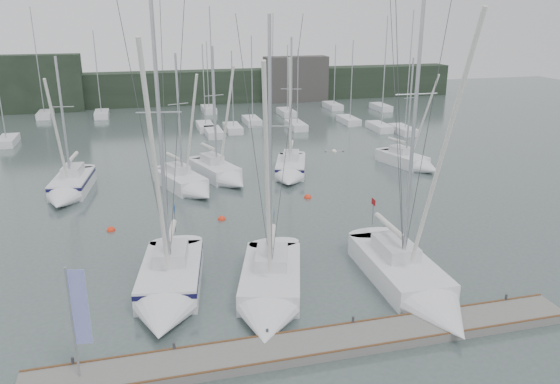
{
  "coord_description": "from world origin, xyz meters",
  "views": [
    {
      "loc": [
        -6.69,
        -24.07,
        13.84
      ],
      "look_at": [
        0.96,
        5.0,
        3.81
      ],
      "focal_mm": 35.0,
      "sensor_mm": 36.0,
      "label": 1
    }
  ],
  "objects": [
    {
      "name": "ground",
      "position": [
        0.0,
        0.0,
        0.0
      ],
      "size": [
        160.0,
        160.0,
        0.0
      ],
      "primitive_type": "plane",
      "color": "#455451",
      "rests_on": "ground"
    },
    {
      "name": "dock",
      "position": [
        0.0,
        -5.0,
        0.2
      ],
      "size": [
        24.0,
        2.0,
        0.4
      ],
      "primitive_type": "cube",
      "color": "slate",
      "rests_on": "ground"
    },
    {
      "name": "far_treeline",
      "position": [
        0.0,
        62.0,
        2.5
      ],
      "size": [
        90.0,
        4.0,
        5.0
      ],
      "primitive_type": "cube",
      "color": "black",
      "rests_on": "ground"
    },
    {
      "name": "far_building_left",
      "position": [
        -20.0,
        60.0,
        4.0
      ],
      "size": [
        12.0,
        3.0,
        8.0
      ],
      "primitive_type": "cube",
      "color": "black",
      "rests_on": "ground"
    },
    {
      "name": "far_building_right",
      "position": [
        18.0,
        60.0,
        3.5
      ],
      "size": [
        10.0,
        3.0,
        7.0
      ],
      "primitive_type": "cube",
      "color": "#3E3B39",
      "rests_on": "ground"
    },
    {
      "name": "mast_forest",
      "position": [
        -0.29,
        43.95,
        0.47
      ],
      "size": [
        59.45,
        26.06,
        14.82
      ],
      "color": "silver",
      "rests_on": "ground"
    },
    {
      "name": "sailboat_near_left",
      "position": [
        -5.94,
        0.71,
        0.63
      ],
      "size": [
        4.45,
        9.37,
        15.72
      ],
      "rotation": [
        0.0,
        0.0,
        -0.17
      ],
      "color": "silver",
      "rests_on": "ground"
    },
    {
      "name": "sailboat_near_center",
      "position": [
        -1.16,
        -0.97,
        0.53
      ],
      "size": [
        5.46,
        9.54,
        14.78
      ],
      "rotation": [
        0.0,
        0.0,
        -0.29
      ],
      "color": "silver",
      "rests_on": "ground"
    },
    {
      "name": "sailboat_near_right",
      "position": [
        6.22,
        -2.13,
        0.59
      ],
      "size": [
        3.37,
        10.83,
        17.01
      ],
      "rotation": [
        0.0,
        0.0,
        -0.03
      ],
      "color": "silver",
      "rests_on": "ground"
    },
    {
      "name": "sailboat_mid_a",
      "position": [
        -12.38,
        19.2,
        0.61
      ],
      "size": [
        3.58,
        8.43,
        11.46
      ],
      "rotation": [
        0.0,
        0.0,
        -0.12
      ],
      "color": "silver",
      "rests_on": "ground"
    },
    {
      "name": "sailboat_mid_b",
      "position": [
        -3.21,
        17.97,
        0.56
      ],
      "size": [
        4.93,
        7.91,
        11.55
      ],
      "rotation": [
        0.0,
        0.0,
        0.36
      ],
      "color": "silver",
      "rests_on": "ground"
    },
    {
      "name": "sailboat_mid_c",
      "position": [
        -0.12,
        20.13,
        0.59
      ],
      "size": [
        4.74,
        8.08,
        11.89
      ],
      "rotation": [
        0.0,
        0.0,
        0.32
      ],
      "color": "silver",
      "rests_on": "ground"
    },
    {
      "name": "sailboat_mid_d",
      "position": [
        5.76,
        19.79,
        0.58
      ],
      "size": [
        4.78,
        8.09,
        12.58
      ],
      "rotation": [
        0.0,
        0.0,
        -0.32
      ],
      "color": "silver",
      "rests_on": "ground"
    },
    {
      "name": "sailboat_mid_e",
      "position": [
        17.52,
        19.72,
        0.51
      ],
      "size": [
        4.1,
        7.18,
        10.6
      ],
      "rotation": [
        0.0,
        0.0,
        0.29
      ],
      "color": "silver",
      "rests_on": "ground"
    },
    {
      "name": "buoy_a",
      "position": [
        -1.61,
        11.23,
        0.0
      ],
      "size": [
        0.53,
        0.53,
        0.53
      ],
      "primitive_type": "sphere",
      "color": "#F63315",
      "rests_on": "ground"
    },
    {
      "name": "buoy_b",
      "position": [
        5.58,
        14.13,
        0.0
      ],
      "size": [
        0.57,
        0.57,
        0.57
      ],
      "primitive_type": "sphere",
      "color": "#F63315",
      "rests_on": "ground"
    },
    {
      "name": "buoy_c",
      "position": [
        -9.02,
        11.09,
        0.0
      ],
      "size": [
        0.56,
        0.56,
        0.56
      ],
      "primitive_type": "sphere",
      "color": "#F63315",
      "rests_on": "ground"
    },
    {
      "name": "dock_banner",
      "position": [
        -9.46,
        -4.95,
        3.15
      ],
      "size": [
        0.7,
        0.18,
        4.65
      ],
      "rotation": [
        0.0,
        0.0,
        -0.18
      ],
      "color": "#ACAFB5",
      "rests_on": "dock"
    },
    {
      "name": "seagull",
      "position": [
        2.98,
        1.67,
        6.95
      ],
      "size": [
        0.93,
        0.44,
        0.18
      ],
      "rotation": [
        0.0,
        0.0,
        -0.24
      ],
      "color": "white",
      "rests_on": "ground"
    }
  ]
}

